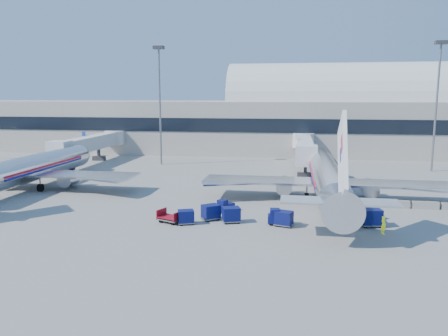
% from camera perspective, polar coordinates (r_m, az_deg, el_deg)
% --- Properties ---
extents(ground, '(260.00, 260.00, 0.00)m').
position_cam_1_polar(ground, '(53.62, 2.85, -4.97)').
color(ground, gray).
rests_on(ground, ground).
extents(terminal, '(170.00, 28.15, 21.00)m').
position_cam_1_polar(terminal, '(109.46, -0.99, 6.38)').
color(terminal, '#B2AA9E').
rests_on(terminal, ground).
extents(airliner_main, '(32.00, 37.26, 12.07)m').
position_cam_1_polar(airliner_main, '(57.27, 13.38, -1.29)').
color(airliner_main, silver).
rests_on(airliner_main, ground).
extents(airliner_mid, '(32.00, 37.26, 12.07)m').
position_cam_1_polar(airliner_mid, '(68.38, -24.38, -0.17)').
color(airliner_mid, silver).
rests_on(airliner_mid, ground).
extents(jetbridge_near, '(4.40, 27.50, 6.25)m').
position_cam_1_polar(jetbridge_near, '(83.01, 10.46, 2.76)').
color(jetbridge_near, silver).
rests_on(jetbridge_near, ground).
extents(jetbridge_mid, '(4.40, 27.50, 6.25)m').
position_cam_1_polar(jetbridge_mid, '(92.13, -16.69, 3.17)').
color(jetbridge_mid, silver).
rests_on(jetbridge_mid, ground).
extents(mast_west, '(2.00, 1.20, 22.60)m').
position_cam_1_polar(mast_west, '(85.58, -8.42, 10.30)').
color(mast_west, slate).
rests_on(mast_west, ground).
extents(mast_east, '(2.00, 1.20, 22.60)m').
position_cam_1_polar(mast_east, '(85.22, 26.15, 9.46)').
color(mast_east, slate).
rests_on(mast_east, ground).
extents(barrier_near, '(3.00, 0.55, 0.90)m').
position_cam_1_polar(barrier_near, '(56.53, 21.60, -4.41)').
color(barrier_near, '#9E9E96').
rests_on(barrier_near, ground).
extents(barrier_mid, '(3.00, 0.55, 0.90)m').
position_cam_1_polar(barrier_mid, '(57.35, 24.82, -4.43)').
color(barrier_mid, '#9E9E96').
rests_on(barrier_mid, ground).
extents(tug_lead, '(2.61, 1.42, 1.66)m').
position_cam_1_polar(tug_lead, '(46.23, 7.20, -6.42)').
color(tug_lead, '#0A0F4C').
rests_on(tug_lead, ground).
extents(tug_right, '(2.27, 2.24, 1.39)m').
position_cam_1_polar(tug_right, '(51.02, 18.63, -5.48)').
color(tug_right, '#0A0F4C').
rests_on(tug_right, ground).
extents(tug_left, '(2.12, 2.53, 1.48)m').
position_cam_1_polar(tug_left, '(50.81, 0.08, -4.99)').
color(tug_left, '#0A0F4C').
rests_on(tug_left, ground).
extents(cart_train_a, '(2.25, 1.98, 1.66)m').
position_cam_1_polar(cart_train_a, '(46.51, 0.96, -6.08)').
color(cart_train_a, '#0A0F4C').
rests_on(cart_train_a, ground).
extents(cart_train_b, '(2.36, 2.29, 1.65)m').
position_cam_1_polar(cart_train_b, '(47.57, -1.73, -5.74)').
color(cart_train_b, '#0A0F4C').
rests_on(cart_train_b, ground).
extents(cart_train_c, '(2.04, 1.80, 1.49)m').
position_cam_1_polar(cart_train_c, '(46.14, -4.98, -6.36)').
color(cart_train_c, '#0A0F4C').
rests_on(cart_train_c, ground).
extents(cart_solo_near, '(2.13, 1.86, 1.58)m').
position_cam_1_polar(cart_solo_near, '(45.67, 7.83, -6.52)').
color(cart_solo_near, '#0A0F4C').
rests_on(cart_solo_near, ground).
extents(cart_solo_far, '(2.34, 1.94, 1.84)m').
position_cam_1_polar(cart_solo_far, '(47.62, 18.66, -6.10)').
color(cart_solo_far, '#0A0F4C').
rests_on(cart_solo_far, ground).
extents(cart_open_red, '(2.90, 2.52, 0.65)m').
position_cam_1_polar(cart_open_red, '(46.97, -7.02, -6.53)').
color(cart_open_red, slate).
rests_on(cart_open_red, ground).
extents(ramp_worker, '(0.61, 0.75, 1.79)m').
position_cam_1_polar(ramp_worker, '(45.51, 20.10, -7.01)').
color(ramp_worker, '#D9FF1A').
rests_on(ramp_worker, ground).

